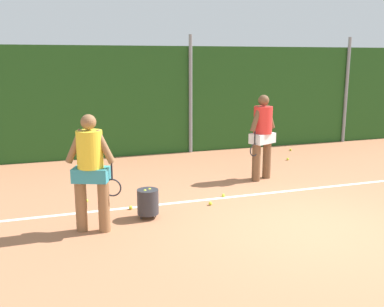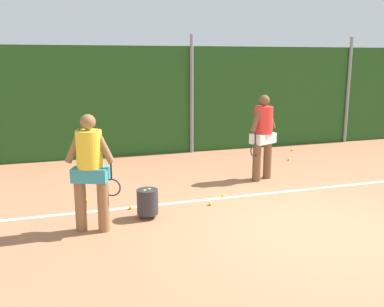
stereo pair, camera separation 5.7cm
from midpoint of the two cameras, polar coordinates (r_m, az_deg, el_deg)
ground_plane at (r=8.90m, az=8.17°, el=-5.21°), size 27.64×27.64×0.00m
hedge_fence_backdrop at (r=12.63m, az=-0.57°, el=6.94°), size 17.97×0.25×2.97m
fence_post_center at (r=12.45m, az=-0.32°, el=7.58°), size 0.10×0.10×3.28m
fence_post_right at (r=14.89m, az=19.18°, el=7.67°), size 0.10×0.10×3.28m
court_baseline_paint at (r=8.88m, az=8.24°, el=-5.22°), size 13.13×0.10×0.01m
player_foreground_near at (r=6.88m, az=-13.15°, el=-1.72°), size 0.81×0.49×1.83m
player_midcourt at (r=9.75m, az=8.91°, el=2.66°), size 0.77×0.51×1.88m
ball_hopper at (r=7.49m, az=-5.93°, el=-6.19°), size 0.36×0.36×0.51m
tennis_ball_0 at (r=8.64m, az=3.88°, el=-5.43°), size 0.07×0.07×0.07m
tennis_ball_1 at (r=8.17m, az=2.18°, el=-6.46°), size 0.07×0.07×0.07m
tennis_ball_3 at (r=13.18m, az=12.48°, el=0.49°), size 0.07×0.07×0.07m
tennis_ball_4 at (r=8.02m, az=-8.11°, el=-6.92°), size 0.07×0.07×0.07m
tennis_ball_5 at (r=11.94m, az=12.11°, el=-0.70°), size 0.07×0.07×0.07m
tennis_ball_6 at (r=10.30m, az=-12.48°, el=-2.77°), size 0.07×0.07×0.07m
tennis_ball_7 at (r=8.55m, az=-13.66°, el=-5.95°), size 0.07×0.07×0.07m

